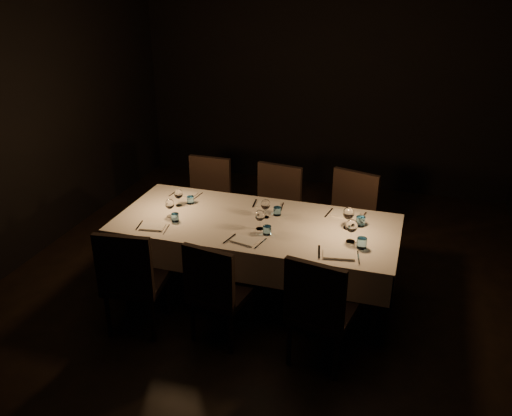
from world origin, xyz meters
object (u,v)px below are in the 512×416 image
(chair_near_right, at_px, (319,307))
(chair_far_left, at_px, (207,199))
(chair_far_center, at_px, (275,209))
(chair_far_right, at_px, (349,218))
(chair_near_center, at_px, (216,288))
(dining_table, at_px, (256,229))
(chair_near_left, at_px, (131,277))

(chair_near_right, bearing_deg, chair_far_left, -36.53)
(chair_far_left, relative_size, chair_far_center, 0.97)
(chair_far_left, distance_m, chair_far_right, 1.56)
(chair_near_center, xyz_separation_m, chair_far_right, (0.83, 1.53, 0.04))
(chair_near_center, distance_m, chair_far_right, 1.74)
(dining_table, height_order, chair_near_right, chair_near_right)
(chair_near_center, relative_size, chair_far_left, 0.94)
(chair_near_center, xyz_separation_m, chair_near_right, (0.84, -0.05, 0.02))
(chair_near_right, bearing_deg, chair_far_right, -79.71)
(chair_far_right, bearing_deg, chair_far_center, -162.55)
(dining_table, distance_m, chair_far_center, 0.78)
(chair_far_left, relative_size, chair_far_right, 0.97)
(dining_table, xyz_separation_m, chair_far_right, (0.73, 0.78, -0.14))
(chair_near_left, distance_m, chair_far_right, 2.24)
(dining_table, bearing_deg, chair_near_right, -46.96)
(chair_near_left, height_order, chair_far_center, chair_far_center)
(chair_far_center, relative_size, chair_far_right, 0.99)
(chair_far_left, bearing_deg, chair_near_left, -89.19)
(chair_near_left, distance_m, chair_near_center, 0.71)
(dining_table, distance_m, chair_far_left, 1.19)
(chair_near_left, xyz_separation_m, chair_far_right, (1.53, 1.63, 0.01))
(chair_near_left, distance_m, chair_far_center, 1.78)
(chair_near_center, bearing_deg, chair_near_left, 16.30)
(chair_near_left, bearing_deg, dining_table, -140.96)
(dining_table, relative_size, chair_far_center, 2.53)
(dining_table, xyz_separation_m, chair_near_left, (-0.81, -0.84, -0.15))
(dining_table, height_order, chair_far_center, chair_far_center)
(chair_near_left, xyz_separation_m, chair_near_right, (1.55, 0.05, -0.00))
(chair_near_left, height_order, chair_near_right, chair_near_left)
(dining_table, bearing_deg, chair_far_left, 134.43)
(chair_near_right, xyz_separation_m, chair_far_center, (-0.78, 1.56, 0.01))
(chair_near_right, bearing_deg, chair_near_center, 6.66)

